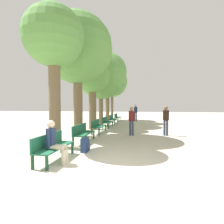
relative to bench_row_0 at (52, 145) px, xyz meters
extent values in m
plane|color=beige|center=(1.91, -0.59, -0.47)|extent=(80.00, 80.00, 0.00)
cube|color=#1E6042|center=(0.09, 0.00, -0.07)|extent=(0.50, 1.72, 0.04)
cube|color=#1E6042|center=(-0.14, 0.00, 0.14)|extent=(0.04, 1.72, 0.38)
cube|color=#19422D|center=(0.29, -0.82, -0.28)|extent=(0.06, 0.06, 0.38)
cube|color=#19422D|center=(0.29, 0.82, -0.28)|extent=(0.06, 0.06, 0.38)
cube|color=#19422D|center=(-0.11, -0.82, -0.28)|extent=(0.06, 0.06, 0.38)
cube|color=#19422D|center=(-0.11, 0.82, -0.28)|extent=(0.06, 0.06, 0.38)
cube|color=#1E6042|center=(0.09, 2.66, -0.07)|extent=(0.50, 1.72, 0.04)
cube|color=#1E6042|center=(-0.14, 2.66, 0.14)|extent=(0.04, 1.72, 0.38)
cube|color=#19422D|center=(0.29, 1.85, -0.28)|extent=(0.06, 0.06, 0.38)
cube|color=#19422D|center=(0.29, 3.48, -0.28)|extent=(0.06, 0.06, 0.38)
cube|color=#19422D|center=(-0.11, 1.85, -0.28)|extent=(0.06, 0.06, 0.38)
cube|color=#19422D|center=(-0.11, 3.48, -0.28)|extent=(0.06, 0.06, 0.38)
cube|color=#1E6042|center=(0.09, 5.32, -0.07)|extent=(0.50, 1.72, 0.04)
cube|color=#1E6042|center=(-0.14, 5.32, 0.14)|extent=(0.04, 1.72, 0.38)
cube|color=#19422D|center=(0.29, 4.51, -0.28)|extent=(0.06, 0.06, 0.38)
cube|color=#19422D|center=(0.29, 6.14, -0.28)|extent=(0.06, 0.06, 0.38)
cube|color=#19422D|center=(-0.11, 4.51, -0.28)|extent=(0.06, 0.06, 0.38)
cube|color=#19422D|center=(-0.11, 6.14, -0.28)|extent=(0.06, 0.06, 0.38)
cube|color=#1E6042|center=(0.09, 7.98, -0.07)|extent=(0.50, 1.72, 0.04)
cube|color=#1E6042|center=(-0.14, 7.98, 0.14)|extent=(0.04, 1.72, 0.38)
cube|color=#19422D|center=(0.29, 7.17, -0.28)|extent=(0.06, 0.06, 0.38)
cube|color=#19422D|center=(0.29, 8.80, -0.28)|extent=(0.06, 0.06, 0.38)
cube|color=#19422D|center=(-0.11, 7.17, -0.28)|extent=(0.06, 0.06, 0.38)
cube|color=#19422D|center=(-0.11, 8.80, -0.28)|extent=(0.06, 0.06, 0.38)
cube|color=#1E6042|center=(0.09, 10.65, -0.07)|extent=(0.50, 1.72, 0.04)
cube|color=#1E6042|center=(-0.14, 10.65, 0.14)|extent=(0.04, 1.72, 0.38)
cube|color=#19422D|center=(0.29, 9.83, -0.28)|extent=(0.06, 0.06, 0.38)
cube|color=#19422D|center=(0.29, 11.46, -0.28)|extent=(0.06, 0.06, 0.38)
cube|color=#19422D|center=(-0.11, 9.83, -0.28)|extent=(0.06, 0.06, 0.38)
cube|color=#19422D|center=(-0.11, 11.46, -0.28)|extent=(0.06, 0.06, 0.38)
cube|color=#1E6042|center=(0.09, 13.31, -0.07)|extent=(0.50, 1.72, 0.04)
cube|color=#1E6042|center=(-0.14, 13.31, 0.14)|extent=(0.04, 1.72, 0.38)
cube|color=#19422D|center=(0.29, 12.49, -0.28)|extent=(0.06, 0.06, 0.38)
cube|color=#19422D|center=(0.29, 14.12, -0.28)|extent=(0.06, 0.06, 0.38)
cube|color=#19422D|center=(-0.11, 12.49, -0.28)|extent=(0.06, 0.06, 0.38)
cube|color=#19422D|center=(-0.11, 14.12, -0.28)|extent=(0.06, 0.06, 0.38)
cylinder|color=brown|center=(-0.77, 1.60, 1.40)|extent=(0.46, 0.46, 3.73)
sphere|color=#568E42|center=(-0.77, 1.60, 3.93)|extent=(2.41, 2.41, 2.41)
cylinder|color=brown|center=(-0.77, 4.12, 1.37)|extent=(0.49, 0.49, 3.68)
sphere|color=#568E42|center=(-0.77, 4.12, 4.24)|extent=(3.75, 3.75, 3.75)
cylinder|color=brown|center=(-0.77, 6.87, 1.07)|extent=(0.53, 0.53, 3.09)
sphere|color=#568E42|center=(-0.77, 6.87, 3.27)|extent=(2.38, 2.38, 2.38)
cylinder|color=brown|center=(-0.77, 9.29, 1.05)|extent=(0.36, 0.36, 3.04)
sphere|color=#568E42|center=(-0.77, 9.29, 3.61)|extent=(3.79, 3.79, 3.79)
cylinder|color=brown|center=(-0.77, 11.98, 1.47)|extent=(0.37, 0.37, 3.87)
sphere|color=#568E42|center=(-0.77, 11.98, 4.44)|extent=(3.79, 3.79, 3.79)
cylinder|color=brown|center=(-0.77, 14.49, 1.22)|extent=(0.30, 0.30, 3.37)
sphere|color=#568E42|center=(-0.77, 14.49, 3.84)|extent=(3.42, 3.42, 3.42)
cylinder|color=beige|center=(0.32, -0.35, 0.02)|extent=(0.42, 0.12, 0.12)
cylinder|color=beige|center=(0.53, -0.35, -0.26)|extent=(0.12, 0.12, 0.42)
cylinder|color=beige|center=(0.32, -0.20, 0.02)|extent=(0.42, 0.12, 0.12)
cylinder|color=beige|center=(0.53, -0.20, -0.26)|extent=(0.12, 0.12, 0.42)
cube|color=navy|center=(0.12, -0.28, 0.25)|extent=(0.19, 0.23, 0.59)
cylinder|color=navy|center=(0.12, -0.40, 0.28)|extent=(0.09, 0.09, 0.53)
cylinder|color=navy|center=(0.12, -0.15, 0.28)|extent=(0.09, 0.09, 0.53)
sphere|color=beige|center=(0.12, -0.28, 0.67)|extent=(0.23, 0.23, 0.23)
cube|color=navy|center=(0.66, 1.09, -0.22)|extent=(0.21, 0.37, 0.50)
cube|color=navy|center=(0.79, 1.09, -0.30)|extent=(0.04, 0.26, 0.22)
cylinder|color=#384260|center=(3.88, 5.13, -0.06)|extent=(0.12, 0.12, 0.82)
cylinder|color=#384260|center=(4.02, 5.13, -0.06)|extent=(0.12, 0.12, 0.82)
cube|color=black|center=(3.95, 5.13, 0.65)|extent=(0.26, 0.23, 0.58)
cylinder|color=black|center=(3.83, 5.13, 0.66)|extent=(0.09, 0.09, 0.55)
cylinder|color=black|center=(4.07, 5.13, 0.66)|extent=(0.09, 0.09, 0.55)
sphere|color=brown|center=(3.95, 5.13, 1.06)|extent=(0.22, 0.22, 0.22)
cylinder|color=#384260|center=(1.83, 13.88, -0.03)|extent=(0.13, 0.13, 0.88)
cylinder|color=#384260|center=(1.98, 13.88, -0.03)|extent=(0.13, 0.13, 0.88)
cube|color=navy|center=(1.90, 13.88, 0.72)|extent=(0.30, 0.31, 0.63)
cylinder|color=navy|center=(1.77, 13.88, 0.74)|extent=(0.09, 0.09, 0.59)
cylinder|color=navy|center=(2.04, 13.88, 0.74)|extent=(0.09, 0.09, 0.59)
sphere|color=tan|center=(1.90, 13.88, 1.16)|extent=(0.24, 0.24, 0.24)
cylinder|color=#384260|center=(2.00, 4.84, -0.07)|extent=(0.12, 0.12, 0.80)
cylinder|color=#384260|center=(2.15, 4.84, -0.07)|extent=(0.12, 0.12, 0.80)
cube|color=maroon|center=(2.08, 4.84, 0.61)|extent=(0.28, 0.27, 0.57)
cylinder|color=maroon|center=(1.96, 4.84, 0.62)|extent=(0.08, 0.08, 0.54)
cylinder|color=maroon|center=(2.19, 4.84, 0.62)|extent=(0.08, 0.08, 0.54)
sphere|color=#A37A5B|center=(2.08, 4.84, 1.01)|extent=(0.22, 0.22, 0.22)
camera|label=1|loc=(2.72, -4.86, 1.21)|focal=28.00mm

